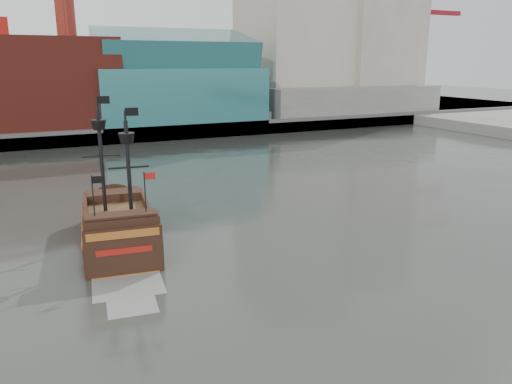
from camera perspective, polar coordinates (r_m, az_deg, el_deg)
ground at (r=30.13m, az=12.20°, el=-11.77°), size 400.00×400.00×0.00m
promenade_far at (r=115.05m, az=-16.83°, el=8.02°), size 220.00×60.00×2.00m
seawall at (r=86.16m, az=-13.79°, el=6.35°), size 220.00×1.00×2.60m
skyline at (r=108.57m, az=-14.27°, el=20.30°), size 149.00×45.00×62.00m
crane_a at (r=140.67m, az=18.32°, el=16.44°), size 22.50×4.00×32.25m
crane_b at (r=154.43m, az=18.29°, el=14.91°), size 19.10×4.00×26.25m
pirate_ship at (r=38.50m, az=-15.40°, el=-4.31°), size 6.37×15.95×11.61m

